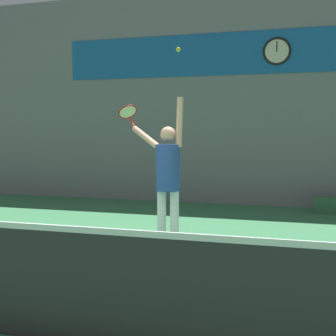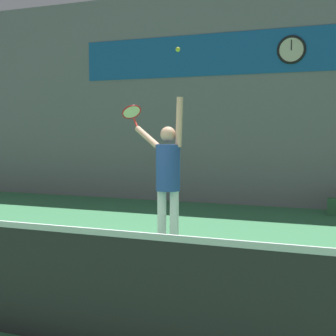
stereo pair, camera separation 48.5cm
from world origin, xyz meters
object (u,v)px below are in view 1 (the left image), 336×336
Objects in this scene: scoreboard_clock at (277,51)px; equipment_bag at (334,206)px; tennis_ball at (178,50)px; tennis_racket at (128,113)px; tennis_player at (167,173)px.

scoreboard_clock reaches higher than equipment_bag.
scoreboard_clock is at bearing 76.27° from tennis_ball.
tennis_ball is at bearing -30.74° from tennis_racket.
tennis_ball is (0.17, -0.04, 1.73)m from tennis_player.
tennis_ball reaches higher than tennis_player.
scoreboard_clock is 9.72× the size of tennis_ball.
scoreboard_clock is 5.12m from tennis_player.
equipment_bag is (2.49, 3.73, -0.93)m from tennis_player.
tennis_player is 33.97× the size of tennis_ball.
tennis_ball is at bearing -12.07° from tennis_player.
equipment_bag is at bearing 56.28° from tennis_player.
equipment_bag is at bearing 58.33° from tennis_ball.
tennis_racket is at bearing 149.26° from tennis_ball.
tennis_ball reaches higher than equipment_bag.
tennis_ball is 5.17m from equipment_bag.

